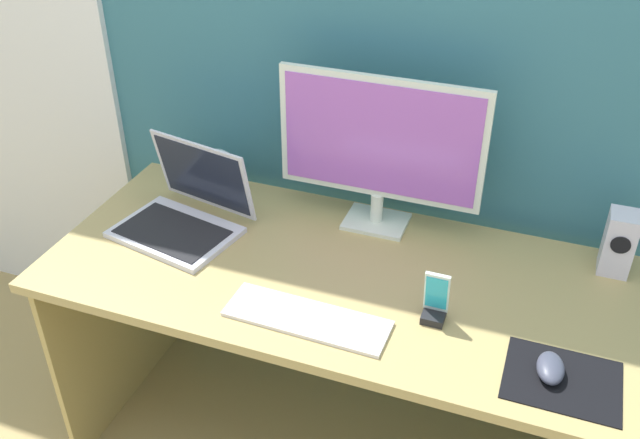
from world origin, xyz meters
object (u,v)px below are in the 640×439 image
at_px(monitor, 380,146).
at_px(mouse, 550,368).
at_px(speaker_right, 619,243).
at_px(laptop, 185,213).
at_px(keyboard_external, 307,318).
at_px(phone_in_dock, 435,303).
at_px(fishbowl, 216,171).

relative_size(monitor, mouse, 5.79).
bearing_deg(speaker_right, laptop, -169.61).
height_order(keyboard_external, mouse, mouse).
distance_m(monitor, phone_in_dock, 0.48).
distance_m(speaker_right, laptop, 1.18).
bearing_deg(fishbowl, speaker_right, -0.34).
relative_size(fishbowl, phone_in_dock, 1.02).
bearing_deg(fishbowl, monitor, -1.23).
distance_m(keyboard_external, mouse, 0.57).
distance_m(laptop, fishbowl, 0.22).
xyz_separation_m(mouse, phone_in_dock, (-0.28, 0.09, 0.03)).
distance_m(monitor, laptop, 0.59).
relative_size(monitor, keyboard_external, 1.43).
height_order(monitor, speaker_right, monitor).
relative_size(monitor, fishbowl, 4.09).
xyz_separation_m(speaker_right, laptop, (-1.16, -0.21, -0.04)).
height_order(monitor, keyboard_external, monitor).
xyz_separation_m(keyboard_external, phone_in_dock, (0.29, 0.11, 0.04)).
distance_m(laptop, keyboard_external, 0.54).
height_order(speaker_right, mouse, speaker_right).
distance_m(speaker_right, fishbowl, 1.18).
bearing_deg(monitor, keyboard_external, -94.46).
height_order(fishbowl, keyboard_external, fishbowl).
distance_m(fishbowl, phone_in_dock, 0.86).
bearing_deg(phone_in_dock, speaker_right, 41.68).
bearing_deg(laptop, speaker_right, 10.39).
relative_size(speaker_right, phone_in_dock, 1.26).
relative_size(speaker_right, mouse, 1.75).
height_order(mouse, phone_in_dock, phone_in_dock).
bearing_deg(monitor, phone_in_dock, -54.69).
xyz_separation_m(monitor, keyboard_external, (-0.04, -0.46, -0.25)).
bearing_deg(mouse, keyboard_external, 175.28).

